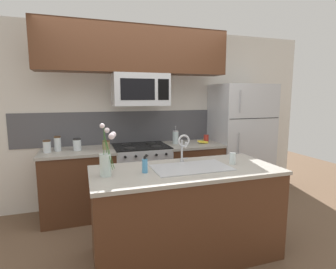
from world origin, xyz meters
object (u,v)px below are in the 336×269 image
(storage_jar_medium, at_px, (58,144))
(banana_bunch, at_px, (203,142))
(stove_range, at_px, (141,177))
(refrigerator, at_px, (240,141))
(storage_jar_short, at_px, (77,144))
(french_press, at_px, (176,137))
(sink_faucet, at_px, (183,144))
(microwave, at_px, (140,90))
(flower_vase, at_px, (106,161))
(coffee_tin, at_px, (206,138))
(storage_jar_squat, at_px, (106,145))
(drinking_glass, at_px, (233,158))
(storage_jar_tall, at_px, (47,146))
(dish_soap_bottle, at_px, (145,165))

(storage_jar_medium, distance_m, banana_bunch, 2.03)
(storage_jar_medium, relative_size, banana_bunch, 1.02)
(stove_range, relative_size, refrigerator, 0.52)
(storage_jar_short, bearing_deg, french_press, 2.46)
(sink_faucet, bearing_deg, microwave, 103.11)
(french_press, relative_size, flower_vase, 0.56)
(french_press, height_order, coffee_tin, french_press)
(storage_jar_squat, height_order, sink_faucet, sink_faucet)
(drinking_glass, bearing_deg, sink_faucet, 155.75)
(storage_jar_short, bearing_deg, storage_jar_tall, -176.04)
(storage_jar_tall, relative_size, dish_soap_bottle, 0.96)
(refrigerator, xyz_separation_m, sink_faucet, (-1.39, -1.05, 0.21))
(storage_jar_squat, xyz_separation_m, coffee_tin, (1.53, 0.09, -0.00))
(dish_soap_bottle, bearing_deg, coffee_tin, 45.71)
(french_press, bearing_deg, refrigerator, -2.11)
(stove_range, distance_m, banana_bunch, 1.05)
(refrigerator, xyz_separation_m, flower_vase, (-2.22, -1.28, 0.15))
(drinking_glass, height_order, flower_vase, flower_vase)
(coffee_tin, distance_m, drinking_glass, 1.34)
(microwave, bearing_deg, refrigerator, 1.44)
(microwave, height_order, dish_soap_bottle, microwave)
(drinking_glass, relative_size, flower_vase, 0.25)
(refrigerator, height_order, storage_jar_squat, refrigerator)
(french_press, bearing_deg, microwave, -171.50)
(stove_range, height_order, dish_soap_bottle, dish_soap_bottle)
(storage_jar_tall, height_order, storage_jar_squat, storage_jar_tall)
(microwave, xyz_separation_m, banana_bunch, (0.94, -0.04, -0.77))
(storage_jar_tall, xyz_separation_m, flower_vase, (0.62, -1.23, 0.06))
(banana_bunch, xyz_separation_m, flower_vase, (-1.53, -1.20, 0.11))
(storage_jar_short, bearing_deg, dish_soap_bottle, -64.32)
(dish_soap_bottle, height_order, flower_vase, flower_vase)
(stove_range, height_order, drinking_glass, drinking_glass)
(french_press, bearing_deg, stove_range, -173.68)
(drinking_glass, bearing_deg, microwave, 119.98)
(sink_faucet, bearing_deg, stove_range, 102.85)
(storage_jar_short, xyz_separation_m, flower_vase, (0.26, -1.26, 0.06))
(storage_jar_short, height_order, coffee_tin, storage_jar_short)
(banana_bunch, distance_m, coffee_tin, 0.16)
(refrigerator, distance_m, sink_faucet, 1.76)
(storage_jar_short, relative_size, flower_vase, 0.33)
(refrigerator, relative_size, storage_jar_tall, 11.39)
(stove_range, distance_m, refrigerator, 1.68)
(refrigerator, bearing_deg, storage_jar_short, -179.55)
(storage_jar_tall, bearing_deg, storage_jar_short, 3.96)
(coffee_tin, relative_size, drinking_glass, 0.91)
(storage_jar_squat, relative_size, dish_soap_bottle, 0.71)
(refrigerator, height_order, storage_jar_medium, refrigerator)
(storage_jar_medium, height_order, sink_faucet, sink_faucet)
(storage_jar_squat, distance_m, banana_bunch, 1.42)
(storage_jar_squat, height_order, drinking_glass, drinking_glass)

